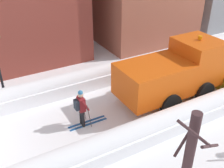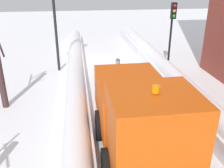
{
  "view_description": "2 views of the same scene",
  "coord_description": "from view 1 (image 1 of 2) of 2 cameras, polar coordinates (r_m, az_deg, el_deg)",
  "views": [
    {
      "loc": [
        9.26,
        1.28,
        7.54
      ],
      "look_at": [
        0.56,
        6.21,
        1.79
      ],
      "focal_mm": 42.62,
      "sensor_mm": 36.0,
      "label": 1
    },
    {
      "loc": [
        2.35,
        16.39,
        5.45
      ],
      "look_at": [
        0.89,
        6.15,
        1.04
      ],
      "focal_mm": 40.16,
      "sensor_mm": 36.0,
      "label": 2
    }
  ],
  "objects": [
    {
      "name": "bare_tree_near",
      "position": [
        7.93,
        15.88,
        -16.5
      ],
      "size": [
        0.97,
        1.42,
        3.72
      ],
      "color": "#402A2C",
      "rests_on": "ground"
    },
    {
      "name": "ground_plane",
      "position": [
        14.79,
        11.78,
        -1.48
      ],
      "size": [
        80.0,
        80.0,
        0.0
      ],
      "primitive_type": "plane",
      "color": "white"
    },
    {
      "name": "skier",
      "position": [
        11.55,
        -6.63,
        -4.85
      ],
      "size": [
        0.62,
        1.8,
        1.81
      ],
      "color": "black",
      "rests_on": "ground"
    },
    {
      "name": "snowbank_right",
      "position": [
        13.1,
        19.09,
        -4.79
      ],
      "size": [
        1.1,
        36.0,
        1.03
      ],
      "color": "white",
      "rests_on": "ground"
    },
    {
      "name": "snowbank_left",
      "position": [
        16.27,
        6.26,
        4.12
      ],
      "size": [
        1.1,
        36.0,
        1.15
      ],
      "color": "white",
      "rests_on": "ground"
    },
    {
      "name": "plow_truck",
      "position": [
        13.62,
        13.36,
        2.56
      ],
      "size": [
        3.2,
        5.98,
        3.12
      ],
      "color": "#DB510F",
      "rests_on": "ground"
    }
  ]
}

